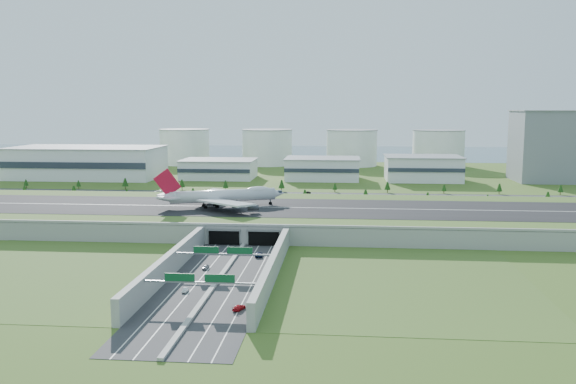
# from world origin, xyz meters

# --- Properties ---
(ground) EXTENTS (1200.00, 1200.00, 0.00)m
(ground) POSITION_xyz_m (0.00, 0.00, 0.00)
(ground) COLOR #3E5D1D
(ground) RESTS_ON ground
(airfield_deck) EXTENTS (520.00, 100.00, 9.20)m
(airfield_deck) POSITION_xyz_m (0.00, -0.09, 4.12)
(airfield_deck) COLOR gray
(airfield_deck) RESTS_ON ground
(underpass_road) EXTENTS (38.80, 120.40, 8.00)m
(underpass_road) POSITION_xyz_m (0.00, -99.42, 3.43)
(underpass_road) COLOR #28282B
(underpass_road) RESTS_ON ground
(sign_gantry_near) EXTENTS (38.70, 0.70, 9.80)m
(sign_gantry_near) POSITION_xyz_m (0.00, -95.04, 6.95)
(sign_gantry_near) COLOR gray
(sign_gantry_near) RESTS_ON ground
(sign_gantry_far) EXTENTS (38.70, 0.70, 9.80)m
(sign_gantry_far) POSITION_xyz_m (0.00, -130.04, 6.95)
(sign_gantry_far) COLOR gray
(sign_gantry_far) RESTS_ON ground
(north_expressway) EXTENTS (560.00, 36.00, 0.12)m
(north_expressway) POSITION_xyz_m (0.00, 95.00, 0.06)
(north_expressway) COLOR #28282B
(north_expressway) RESTS_ON ground
(tree_row) EXTENTS (508.75, 48.70, 8.48)m
(tree_row) POSITION_xyz_m (0.29, 94.17, 4.73)
(tree_row) COLOR #3D2819
(tree_row) RESTS_ON ground
(hangar_west) EXTENTS (120.00, 60.00, 25.00)m
(hangar_west) POSITION_xyz_m (-170.00, 185.00, 12.50)
(hangar_west) COLOR silver
(hangar_west) RESTS_ON ground
(hangar_mid_a) EXTENTS (58.00, 42.00, 15.00)m
(hangar_mid_a) POSITION_xyz_m (-60.00, 190.00, 7.50)
(hangar_mid_a) COLOR silver
(hangar_mid_a) RESTS_ON ground
(hangar_mid_b) EXTENTS (58.00, 42.00, 17.00)m
(hangar_mid_b) POSITION_xyz_m (25.00, 190.00, 8.50)
(hangar_mid_b) COLOR silver
(hangar_mid_b) RESTS_ON ground
(hangar_mid_c) EXTENTS (58.00, 42.00, 19.00)m
(hangar_mid_c) POSITION_xyz_m (105.00, 190.00, 9.50)
(hangar_mid_c) COLOR silver
(hangar_mid_c) RESTS_ON ground
(office_tower) EXTENTS (46.00, 46.00, 55.00)m
(office_tower) POSITION_xyz_m (200.00, 195.00, 27.50)
(office_tower) COLOR slate
(office_tower) RESTS_ON ground
(fuel_tank_a) EXTENTS (50.00, 50.00, 35.00)m
(fuel_tank_a) POSITION_xyz_m (-120.00, 310.00, 17.50)
(fuel_tank_a) COLOR silver
(fuel_tank_a) RESTS_ON ground
(fuel_tank_b) EXTENTS (50.00, 50.00, 35.00)m
(fuel_tank_b) POSITION_xyz_m (-35.00, 310.00, 17.50)
(fuel_tank_b) COLOR silver
(fuel_tank_b) RESTS_ON ground
(fuel_tank_c) EXTENTS (50.00, 50.00, 35.00)m
(fuel_tank_c) POSITION_xyz_m (50.00, 310.00, 17.50)
(fuel_tank_c) COLOR silver
(fuel_tank_c) RESTS_ON ground
(fuel_tank_d) EXTENTS (50.00, 50.00, 35.00)m
(fuel_tank_d) POSITION_xyz_m (135.00, 310.00, 17.50)
(fuel_tank_d) COLOR silver
(fuel_tank_d) RESTS_ON ground
(bay_water) EXTENTS (1200.00, 260.00, 0.06)m
(bay_water) POSITION_xyz_m (0.00, 480.00, 0.03)
(bay_water) COLOR #37576A
(bay_water) RESTS_ON ground
(boeing_747) EXTENTS (63.33, 58.67, 20.74)m
(boeing_747) POSITION_xyz_m (-19.05, -0.72, 13.89)
(boeing_747) COLOR silver
(boeing_747) RESTS_ON airfield_deck
(car_0) EXTENTS (2.07, 4.54, 1.51)m
(car_0) POSITION_xyz_m (-7.59, -89.42, 0.87)
(car_0) COLOR #9D9DA1
(car_0) RESTS_ON ground
(car_1) EXTENTS (1.42, 4.01, 1.32)m
(car_1) POSITION_xyz_m (-7.86, -117.27, 0.78)
(car_1) COLOR white
(car_1) RESTS_ON ground
(car_2) EXTENTS (3.41, 6.38, 1.70)m
(car_2) POSITION_xyz_m (9.08, -69.46, 0.97)
(car_2) COLOR #0D1D44
(car_2) RESTS_ON ground
(car_3) EXTENTS (3.87, 5.63, 1.51)m
(car_3) POSITION_xyz_m (12.10, -132.82, 0.88)
(car_3) COLOR #AA0F17
(car_3) RESTS_ON ground
(car_4) EXTENTS (5.42, 3.86, 1.72)m
(car_4) POSITION_xyz_m (-176.23, 84.45, 0.98)
(car_4) COLOR slate
(car_4) RESTS_ON ground
(car_5) EXTENTS (4.96, 1.83, 1.62)m
(car_5) POSITION_xyz_m (17.84, 105.29, 0.93)
(car_5) COLOR black
(car_5) RESTS_ON ground
(car_6) EXTENTS (5.47, 3.86, 1.39)m
(car_6) POSITION_xyz_m (149.22, 86.90, 0.81)
(car_6) COLOR silver
(car_6) RESTS_ON ground
(car_7) EXTENTS (5.94, 4.05, 1.60)m
(car_7) POSITION_xyz_m (-83.36, 102.34, 0.92)
(car_7) COLOR silver
(car_7) RESTS_ON ground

